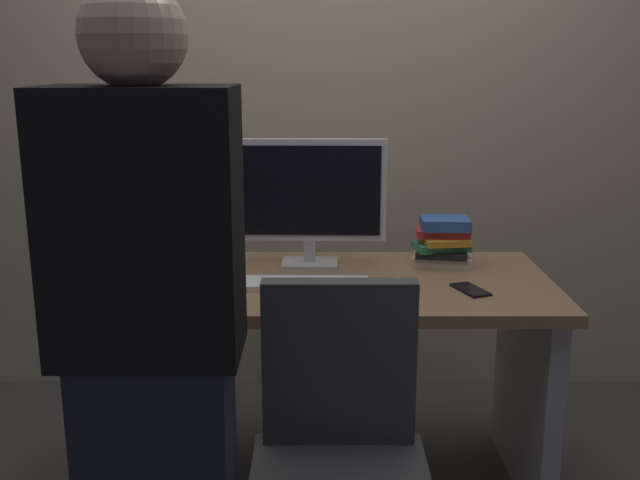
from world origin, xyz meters
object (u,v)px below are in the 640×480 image
Objects in this scene: cell_phone at (468,290)px; cup_by_monitor at (174,251)px; desk at (320,343)px; cup_near_keyboard at (201,284)px; monitor at (307,196)px; keyboard at (300,284)px; book_stack at (440,242)px; mouse at (397,284)px; person_at_desk at (149,358)px.

cup_by_monitor is at bearing 140.25° from cell_phone.
cup_near_keyboard is (-0.37, -0.20, 0.28)m from desk.
keyboard is (-0.02, -0.25, -0.25)m from monitor.
book_stack is 0.32m from cell_phone.
cup_by_monitor reaches higher than mouse.
monitor is 0.65m from cell_phone.
mouse is at bearing 8.82° from cup_near_keyboard.
person_at_desk is at bearing -110.88° from keyboard.
cup_near_keyboard is at bearing -154.71° from book_stack.
cell_phone is (0.54, -0.04, -0.01)m from keyboard.
keyboard is 0.55m from cup_by_monitor.
desk is 0.63m from cup_by_monitor.
keyboard is 0.33m from cup_near_keyboard.
person_at_desk reaches higher than keyboard.
book_stack is 1.58× the size of cell_phone.
mouse is (0.29, -0.27, -0.24)m from monitor.
book_stack is (0.96, -0.02, 0.04)m from cup_by_monitor.
monitor is 0.53m from cup_near_keyboard.
keyboard reaches higher than desk.
mouse is (0.63, 0.77, -0.07)m from person_at_desk.
cell_phone is at bearing 4.90° from cup_near_keyboard.
monitor is 2.38× the size of book_stack.
mouse is at bearing 152.62° from cell_phone.
cup_near_keyboard reaches higher than mouse.
person_at_desk is at bearing -113.62° from desk.
person_at_desk is 0.67m from cup_near_keyboard.
monitor is 3.75× the size of cell_phone.
book_stack reaches higher than mouse.
keyboard is (-0.06, -0.08, 0.24)m from desk.
monitor is 1.26× the size of keyboard.
person_at_desk is 17.21× the size of cup_near_keyboard.
person_at_desk is (-0.38, -0.87, 0.31)m from desk.
desk is at bearing -157.32° from book_stack.
monitor reaches higher than cup_near_keyboard.
monitor is at bearing -178.58° from book_stack.
desk is 2.86× the size of monitor.
monitor is at bearing -4.30° from cup_by_monitor.
book_stack is at bearing 1.42° from monitor.
person_at_desk is at bearing -160.51° from cell_phone.
keyboard is at bearing 20.74° from cup_near_keyboard.
keyboard is at bearing 68.15° from person_at_desk.
cell_phone is at bearing -5.89° from mouse.
keyboard is at bearing 176.47° from mouse.
cup_by_monitor is at bearing 111.57° from cup_near_keyboard.
desk is at bearing 28.22° from cup_near_keyboard.
person_at_desk is 17.67× the size of cup_by_monitor.
cup_near_keyboard is at bearing 89.04° from person_at_desk.
person_at_desk reaches higher than book_stack.
book_stack reaches higher than cup_near_keyboard.
monitor is at bearing 86.52° from keyboard.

